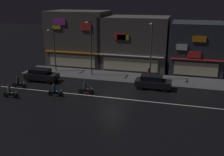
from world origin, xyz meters
name	(u,v)px	position (x,y,z in m)	size (l,w,h in m)	color
ground_plane	(112,98)	(0.00, 0.00, 0.00)	(140.00, 140.00, 0.00)	black
lane_divider_stripe	(112,98)	(0.00, 0.00, 0.01)	(28.78, 0.16, 0.01)	beige
sidewalk_far	(126,77)	(0.00, 7.59, 0.07)	(30.29, 4.57, 0.14)	#4C4C4F
storefront_left_block	(196,47)	(9.09, 13.56, 3.62)	(7.16, 7.54, 7.25)	#2D333D
storefront_center_block	(135,43)	(0.00, 13.37, 3.94)	(10.00, 7.15, 7.89)	#56514C
storefront_right_block	(79,38)	(-9.09, 13.17, 4.30)	(9.24, 6.75, 8.61)	#56514C
streetlamp_west	(54,46)	(-10.86, 7.67, 3.92)	(0.44, 1.64, 6.31)	#47494C
streetlamp_mid	(91,44)	(-4.91, 6.98, 4.58)	(0.44, 1.64, 7.59)	#47494C
streetlamp_east	(151,47)	(3.20, 7.35, 4.57)	(0.44, 1.64, 7.56)	#47494C
pedestrian_on_sidewalk	(149,74)	(3.12, 6.67, 1.03)	(0.32, 0.32, 1.89)	brown
parked_car_near_kerb	(153,82)	(3.97, 4.17, 0.87)	(4.30, 1.98, 1.67)	black
parked_car_trailing	(41,75)	(-10.55, 3.26, 0.87)	(4.30, 1.98, 1.67)	black
motorcycle_lead	(19,83)	(-11.79, 0.06, 0.63)	(1.90, 0.60, 1.52)	black
motorcycle_following	(86,89)	(-3.19, 0.32, 0.63)	(1.90, 0.60, 1.52)	black
motorcycle_opposite_lane	(55,91)	(-6.25, -1.23, 0.63)	(1.90, 0.60, 1.52)	black
motorcycle_trailing_far	(10,93)	(-10.79, -2.93, 0.63)	(1.90, 0.60, 1.52)	black
traffic_cone	(144,84)	(2.84, 4.72, 0.28)	(0.36, 0.36, 0.55)	orange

